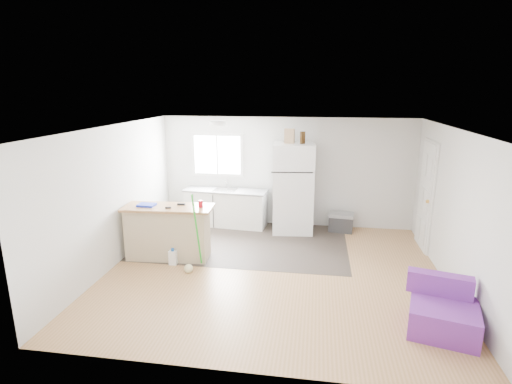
# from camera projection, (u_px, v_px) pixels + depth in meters

# --- Properties ---
(room) EXTENTS (5.51, 5.01, 2.41)m
(room) POSITION_uv_depth(u_px,v_px,m) (274.00, 203.00, 6.41)
(room) COLOR #A47644
(room) RESTS_ON ground
(vinyl_zone) EXTENTS (4.05, 2.50, 0.00)m
(vinyl_zone) POSITION_uv_depth(u_px,v_px,m) (244.00, 242.00, 8.01)
(vinyl_zone) COLOR #2E2823
(vinyl_zone) RESTS_ON floor
(window) EXTENTS (1.18, 0.06, 0.98)m
(window) POSITION_uv_depth(u_px,v_px,m) (217.00, 155.00, 8.93)
(window) COLOR white
(window) RESTS_ON back_wall
(interior_door) EXTENTS (0.11, 0.92, 2.10)m
(interior_door) POSITION_uv_depth(u_px,v_px,m) (426.00, 196.00, 7.53)
(interior_door) COLOR white
(interior_door) RESTS_ON right_wall
(ceiling_fixture) EXTENTS (0.30, 0.30, 0.07)m
(ceiling_fixture) POSITION_uv_depth(u_px,v_px,m) (218.00, 123.00, 7.44)
(ceiling_fixture) COLOR white
(ceiling_fixture) RESTS_ON ceiling
(kitchen_cabinets) EXTENTS (1.88, 0.72, 1.09)m
(kitchen_cabinets) POSITION_uv_depth(u_px,v_px,m) (226.00, 207.00, 8.91)
(kitchen_cabinets) COLOR white
(kitchen_cabinets) RESTS_ON floor
(peninsula) EXTENTS (1.61, 0.69, 0.97)m
(peninsula) POSITION_uv_depth(u_px,v_px,m) (168.00, 232.00, 7.16)
(peninsula) COLOR #C5B38E
(peninsula) RESTS_ON floor
(refrigerator) EXTENTS (0.91, 0.87, 1.90)m
(refrigerator) POSITION_uv_depth(u_px,v_px,m) (293.00, 188.00, 8.44)
(refrigerator) COLOR white
(refrigerator) RESTS_ON floor
(cooler) EXTENTS (0.56, 0.42, 0.40)m
(cooler) POSITION_uv_depth(u_px,v_px,m) (341.00, 222.00, 8.58)
(cooler) COLOR #2F2F31
(cooler) RESTS_ON floor
(purple_seat) EXTENTS (0.96, 0.94, 0.66)m
(purple_seat) POSITION_uv_depth(u_px,v_px,m) (443.00, 313.00, 5.04)
(purple_seat) COLOR purple
(purple_seat) RESTS_ON floor
(cleaner_jug) EXTENTS (0.14, 0.10, 0.30)m
(cleaner_jug) POSITION_uv_depth(u_px,v_px,m) (173.00, 257.00, 6.95)
(cleaner_jug) COLOR white
(cleaner_jug) RESTS_ON floor
(mop) EXTENTS (0.23, 0.38, 1.38)m
(mop) POSITION_uv_depth(u_px,v_px,m) (191.00, 259.00, 6.66)
(mop) COLOR green
(mop) RESTS_ON floor
(red_cup) EXTENTS (0.09, 0.09, 0.12)m
(red_cup) POSITION_uv_depth(u_px,v_px,m) (201.00, 204.00, 6.98)
(red_cup) COLOR red
(red_cup) RESTS_ON peninsula
(blue_tray) EXTENTS (0.31, 0.23, 0.04)m
(blue_tray) POSITION_uv_depth(u_px,v_px,m) (147.00, 205.00, 7.07)
(blue_tray) COLOR #1529C8
(blue_tray) RESTS_ON peninsula
(tool_a) EXTENTS (0.14, 0.06, 0.03)m
(tool_a) POSITION_uv_depth(u_px,v_px,m) (181.00, 204.00, 7.12)
(tool_a) COLOR black
(tool_a) RESTS_ON peninsula
(tool_b) EXTENTS (0.11, 0.06, 0.03)m
(tool_b) POSITION_uv_depth(u_px,v_px,m) (168.00, 208.00, 6.92)
(tool_b) COLOR black
(tool_b) RESTS_ON peninsula
(cardboard_box) EXTENTS (0.21, 0.13, 0.30)m
(cardboard_box) POSITION_uv_depth(u_px,v_px,m) (289.00, 136.00, 8.16)
(cardboard_box) COLOR tan
(cardboard_box) RESTS_ON refrigerator
(bottle_left) EXTENTS (0.09, 0.09, 0.25)m
(bottle_left) POSITION_uv_depth(u_px,v_px,m) (302.00, 138.00, 8.08)
(bottle_left) COLOR #351F09
(bottle_left) RESTS_ON refrigerator
(bottle_right) EXTENTS (0.08, 0.08, 0.25)m
(bottle_right) POSITION_uv_depth(u_px,v_px,m) (304.00, 138.00, 8.11)
(bottle_right) COLOR #351F09
(bottle_right) RESTS_ON refrigerator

